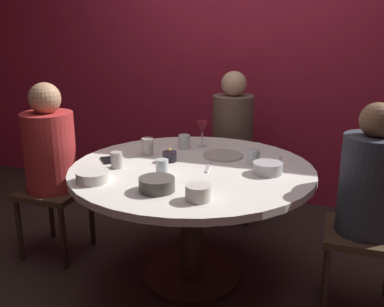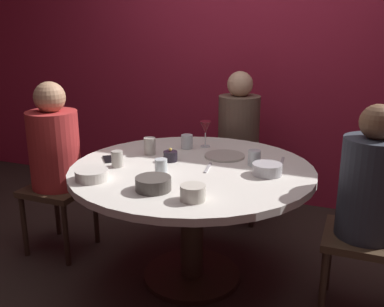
{
  "view_description": "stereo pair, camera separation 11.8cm",
  "coord_description": "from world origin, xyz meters",
  "views": [
    {
      "loc": [
        0.77,
        -2.27,
        1.52
      ],
      "look_at": [
        0.0,
        0.0,
        0.81
      ],
      "focal_mm": 40.75,
      "sensor_mm": 36.0,
      "label": 1
    },
    {
      "loc": [
        0.88,
        -2.23,
        1.52
      ],
      "look_at": [
        0.0,
        0.0,
        0.81
      ],
      "focal_mm": 40.75,
      "sensor_mm": 36.0,
      "label": 2
    }
  ],
  "objects": [
    {
      "name": "ground_plane",
      "position": [
        0.0,
        0.0,
        0.0
      ],
      "size": [
        8.0,
        8.0,
        0.0
      ],
      "primitive_type": "plane",
      "color": "#2D231E"
    },
    {
      "name": "back_wall",
      "position": [
        0.0,
        1.47,
        1.3
      ],
      "size": [
        6.0,
        0.1,
        2.6
      ],
      "primitive_type": "cube",
      "color": "maroon",
      "rests_on": "ground"
    },
    {
      "name": "dining_table",
      "position": [
        0.0,
        0.0,
        0.59
      ],
      "size": [
        1.42,
        1.42,
        0.73
      ],
      "color": "silver",
      "rests_on": "ground"
    },
    {
      "name": "seated_diner_left",
      "position": [
        -0.98,
        0.0,
        0.73
      ],
      "size": [
        0.4,
        0.4,
        1.18
      ],
      "rotation": [
        0.0,
        0.0,
        6.28
      ],
      "color": "#3F2D1E",
      "rests_on": "ground"
    },
    {
      "name": "seated_diner_back",
      "position": [
        0.0,
        0.99,
        0.73
      ],
      "size": [
        0.4,
        0.4,
        1.18
      ],
      "rotation": [
        0.0,
        0.0,
        4.71
      ],
      "color": "#3F2D1E",
      "rests_on": "ground"
    },
    {
      "name": "seated_diner_right",
      "position": [
        0.96,
        0.0,
        0.71
      ],
      "size": [
        0.4,
        0.4,
        1.16
      ],
      "rotation": [
        0.0,
        0.0,
        3.14
      ],
      "color": "#3F2D1E",
      "rests_on": "ground"
    },
    {
      "name": "candle_holder",
      "position": [
        -0.16,
        0.05,
        0.76
      ],
      "size": [
        0.09,
        0.09,
        0.08
      ],
      "color": "black",
      "rests_on": "dining_table"
    },
    {
      "name": "wine_glass",
      "position": [
        -0.08,
        0.43,
        0.86
      ],
      "size": [
        0.08,
        0.08,
        0.18
      ],
      "color": "silver",
      "rests_on": "dining_table"
    },
    {
      "name": "dinner_plate",
      "position": [
        0.12,
        0.26,
        0.73
      ],
      "size": [
        0.25,
        0.25,
        0.01
      ],
      "primitive_type": "cylinder",
      "color": "#B2ADA3",
      "rests_on": "dining_table"
    },
    {
      "name": "cell_phone",
      "position": [
        -0.52,
        -0.06,
        0.73
      ],
      "size": [
        0.14,
        0.15,
        0.01
      ],
      "primitive_type": "cube",
      "rotation": [
        0.0,
        0.0,
        3.85
      ],
      "color": "black",
      "rests_on": "dining_table"
    },
    {
      "name": "bowl_serving_large",
      "position": [
        0.43,
        0.02,
        0.76
      ],
      "size": [
        0.16,
        0.16,
        0.06
      ],
      "primitive_type": "cylinder",
      "color": "#B7B7BC",
      "rests_on": "dining_table"
    },
    {
      "name": "bowl_salad_center",
      "position": [
        0.19,
        -0.46,
        0.76
      ],
      "size": [
        0.12,
        0.12,
        0.07
      ],
      "primitive_type": "cylinder",
      "color": "beige",
      "rests_on": "dining_table"
    },
    {
      "name": "bowl_small_white",
      "position": [
        -0.41,
        -0.4,
        0.75
      ],
      "size": [
        0.18,
        0.18,
        0.06
      ],
      "primitive_type": "cylinder",
      "color": "silver",
      "rests_on": "dining_table"
    },
    {
      "name": "bowl_sauce_side",
      "position": [
        -0.04,
        -0.42,
        0.76
      ],
      "size": [
        0.18,
        0.18,
        0.07
      ],
      "primitive_type": "cylinder",
      "color": "#4C4742",
      "rests_on": "dining_table"
    },
    {
      "name": "cup_near_candle",
      "position": [
        0.33,
        0.16,
        0.77
      ],
      "size": [
        0.07,
        0.07,
        0.09
      ],
      "primitive_type": "cylinder",
      "color": "silver",
      "rests_on": "dining_table"
    },
    {
      "name": "cup_by_left_diner",
      "position": [
        -0.11,
        -0.18,
        0.77
      ],
      "size": [
        0.07,
        0.07,
        0.09
      ],
      "primitive_type": "cylinder",
      "color": "silver",
      "rests_on": "dining_table"
    },
    {
      "name": "cup_by_right_diner",
      "position": [
        -0.4,
        -0.16,
        0.77
      ],
      "size": [
        0.07,
        0.07,
        0.09
      ],
      "primitive_type": "cylinder",
      "color": "#B2ADA3",
      "rests_on": "dining_table"
    },
    {
      "name": "cup_center_front",
      "position": [
        -0.18,
        0.35,
        0.77
      ],
      "size": [
        0.08,
        0.08,
        0.09
      ],
      "primitive_type": "cylinder",
      "color": "silver",
      "rests_on": "dining_table"
    },
    {
      "name": "cup_far_edge",
      "position": [
        -0.34,
        0.14,
        0.78
      ],
      "size": [
        0.07,
        0.07,
        0.11
      ],
      "primitive_type": "cylinder",
      "color": "#B2ADA3",
      "rests_on": "dining_table"
    },
    {
      "name": "fork_near_plate",
      "position": [
        0.47,
        0.28,
        0.73
      ],
      "size": [
        0.04,
        0.18,
        0.01
      ],
      "primitive_type": "cube",
      "rotation": [
        0.0,
        0.0,
        0.11
      ],
      "color": "#B7B7BC",
      "rests_on": "dining_table"
    },
    {
      "name": "knife_near_plate",
      "position": [
        0.1,
        0.01,
        0.73
      ],
      "size": [
        0.04,
        0.18,
        0.01
      ],
      "primitive_type": "cube",
      "rotation": [
        0.0,
        0.0,
        0.16
      ],
      "color": "#B7B7BC",
      "rests_on": "dining_table"
    }
  ]
}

